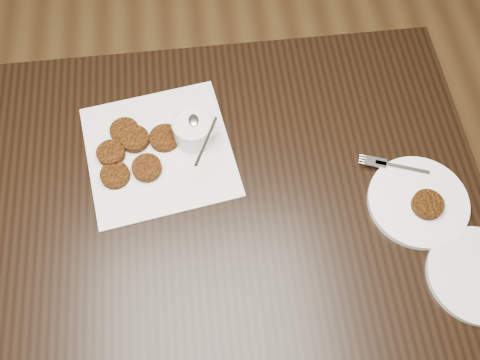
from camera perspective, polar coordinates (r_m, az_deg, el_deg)
The scene contains 7 objects.
floor at distance 1.81m, azimuth -3.60°, elevation -16.45°, with size 4.00×4.00×0.00m, color brown.
table at distance 1.48m, azimuth -5.99°, elevation -9.17°, with size 1.37×0.88×0.75m, color black.
napkin at distance 1.19m, azimuth -8.77°, elevation 3.11°, with size 0.32×0.32×0.00m, color white.
sauce_ramekin at distance 1.15m, azimuth -5.24°, elevation 6.25°, with size 0.12×0.12×0.12m, color silver, non-canonical shape.
patty_cluster at distance 1.19m, azimuth -11.71°, elevation 3.31°, with size 0.22×0.22×0.02m, color #5F320C, non-canonical shape.
plate_with_patty at distance 1.17m, azimuth 18.88°, elevation -2.08°, with size 0.21×0.21×0.03m, color white, non-canonical shape.
plate_empty at distance 1.16m, azimuth 24.45°, elevation -9.39°, with size 0.20×0.20×0.01m, color white.
Camera 1 is at (0.07, -0.34, 1.77)m, focal length 39.29 mm.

